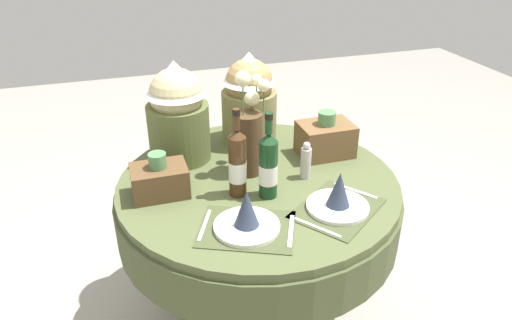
{
  "coord_description": "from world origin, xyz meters",
  "views": [
    {
      "loc": [
        -0.53,
        -1.66,
        1.81
      ],
      "look_at": [
        0.0,
        0.03,
        0.86
      ],
      "focal_mm": 33.52,
      "sensor_mm": 36.0,
      "label": 1
    }
  ],
  "objects_px": {
    "pepper_mill": "(306,161)",
    "woven_basket_side_right": "(325,138)",
    "dining_table": "(258,209)",
    "gift_tub_back_centre": "(249,95)",
    "place_setting_right": "(338,199)",
    "wine_bottle_right": "(268,166)",
    "gift_tub_back_left": "(177,108)",
    "place_setting_left": "(247,218)",
    "wine_bottle_left": "(237,163)",
    "flower_vase": "(248,135)",
    "woven_basket_side_left": "(160,179)"
  },
  "relations": [
    {
      "from": "flower_vase",
      "to": "woven_basket_side_left",
      "type": "bearing_deg",
      "value": -169.38
    },
    {
      "from": "place_setting_left",
      "to": "place_setting_right",
      "type": "bearing_deg",
      "value": 2.9
    },
    {
      "from": "flower_vase",
      "to": "woven_basket_side_right",
      "type": "distance_m",
      "value": 0.4
    },
    {
      "from": "flower_vase",
      "to": "woven_basket_side_left",
      "type": "relative_size",
      "value": 2.08
    },
    {
      "from": "pepper_mill",
      "to": "flower_vase",
      "type": "bearing_deg",
      "value": 149.99
    },
    {
      "from": "place_setting_right",
      "to": "wine_bottle_left",
      "type": "xyz_separation_m",
      "value": [
        -0.33,
        0.22,
        0.1
      ]
    },
    {
      "from": "woven_basket_side_right",
      "to": "woven_basket_side_left",
      "type": "bearing_deg",
      "value": -171.07
    },
    {
      "from": "wine_bottle_left",
      "to": "pepper_mill",
      "type": "relative_size",
      "value": 2.2
    },
    {
      "from": "flower_vase",
      "to": "wine_bottle_right",
      "type": "height_order",
      "value": "flower_vase"
    },
    {
      "from": "wine_bottle_left",
      "to": "pepper_mill",
      "type": "bearing_deg",
      "value": 7.94
    },
    {
      "from": "wine_bottle_right",
      "to": "place_setting_right",
      "type": "bearing_deg",
      "value": -37.45
    },
    {
      "from": "dining_table",
      "to": "wine_bottle_left",
      "type": "height_order",
      "value": "wine_bottle_left"
    },
    {
      "from": "wine_bottle_right",
      "to": "gift_tub_back_left",
      "type": "relative_size",
      "value": 0.78
    },
    {
      "from": "dining_table",
      "to": "wine_bottle_right",
      "type": "height_order",
      "value": "wine_bottle_right"
    },
    {
      "from": "gift_tub_back_centre",
      "to": "wine_bottle_left",
      "type": "bearing_deg",
      "value": -112.08
    },
    {
      "from": "pepper_mill",
      "to": "gift_tub_back_centre",
      "type": "height_order",
      "value": "gift_tub_back_centre"
    },
    {
      "from": "place_setting_right",
      "to": "dining_table",
      "type": "bearing_deg",
      "value": 126.41
    },
    {
      "from": "gift_tub_back_centre",
      "to": "dining_table",
      "type": "bearing_deg",
      "value": -101.37
    },
    {
      "from": "gift_tub_back_left",
      "to": "flower_vase",
      "type": "bearing_deg",
      "value": -39.76
    },
    {
      "from": "dining_table",
      "to": "woven_basket_side_right",
      "type": "relative_size",
      "value": 5.0
    },
    {
      "from": "dining_table",
      "to": "gift_tub_back_left",
      "type": "bearing_deg",
      "value": 132.59
    },
    {
      "from": "flower_vase",
      "to": "dining_table",
      "type": "bearing_deg",
      "value": -78.67
    },
    {
      "from": "wine_bottle_left",
      "to": "wine_bottle_right",
      "type": "relative_size",
      "value": 1.03
    },
    {
      "from": "place_setting_right",
      "to": "wine_bottle_right",
      "type": "relative_size",
      "value": 1.2
    },
    {
      "from": "gift_tub_back_left",
      "to": "woven_basket_side_left",
      "type": "height_order",
      "value": "gift_tub_back_left"
    },
    {
      "from": "woven_basket_side_right",
      "to": "pepper_mill",
      "type": "bearing_deg",
      "value": -134.42
    },
    {
      "from": "place_setting_left",
      "to": "pepper_mill",
      "type": "bearing_deg",
      "value": 39.29
    },
    {
      "from": "wine_bottle_right",
      "to": "woven_basket_side_right",
      "type": "relative_size",
      "value": 1.47
    },
    {
      "from": "pepper_mill",
      "to": "gift_tub_back_centre",
      "type": "relative_size",
      "value": 0.38
    },
    {
      "from": "place_setting_right",
      "to": "pepper_mill",
      "type": "height_order",
      "value": "pepper_mill"
    },
    {
      "from": "place_setting_right",
      "to": "wine_bottle_right",
      "type": "xyz_separation_m",
      "value": [
        -0.23,
        0.17,
        0.09
      ]
    },
    {
      "from": "flower_vase",
      "to": "place_setting_right",
      "type": "bearing_deg",
      "value": -58.23
    },
    {
      "from": "woven_basket_side_right",
      "to": "flower_vase",
      "type": "bearing_deg",
      "value": -172.81
    },
    {
      "from": "place_setting_left",
      "to": "gift_tub_back_centre",
      "type": "xyz_separation_m",
      "value": [
        0.22,
        0.7,
        0.19
      ]
    },
    {
      "from": "place_setting_right",
      "to": "gift_tub_back_left",
      "type": "height_order",
      "value": "gift_tub_back_left"
    },
    {
      "from": "wine_bottle_right",
      "to": "pepper_mill",
      "type": "xyz_separation_m",
      "value": [
        0.2,
        0.09,
        -0.06
      ]
    },
    {
      "from": "wine_bottle_right",
      "to": "woven_basket_side_right",
      "type": "bearing_deg",
      "value": 35.35
    },
    {
      "from": "place_setting_left",
      "to": "wine_bottle_right",
      "type": "height_order",
      "value": "wine_bottle_right"
    },
    {
      "from": "dining_table",
      "to": "gift_tub_back_centre",
      "type": "xyz_separation_m",
      "value": [
        0.08,
        0.38,
        0.39
      ]
    },
    {
      "from": "gift_tub_back_left",
      "to": "gift_tub_back_centre",
      "type": "xyz_separation_m",
      "value": [
        0.35,
        0.08,
        -0.01
      ]
    },
    {
      "from": "dining_table",
      "to": "place_setting_right",
      "type": "xyz_separation_m",
      "value": [
        0.22,
        -0.3,
        0.2
      ]
    },
    {
      "from": "gift_tub_back_left",
      "to": "pepper_mill",
      "type": "bearing_deg",
      "value": -35.63
    },
    {
      "from": "gift_tub_back_left",
      "to": "woven_basket_side_right",
      "type": "height_order",
      "value": "gift_tub_back_left"
    },
    {
      "from": "place_setting_right",
      "to": "wine_bottle_left",
      "type": "height_order",
      "value": "wine_bottle_left"
    },
    {
      "from": "place_setting_right",
      "to": "gift_tub_back_centre",
      "type": "bearing_deg",
      "value": 102.07
    },
    {
      "from": "dining_table",
      "to": "wine_bottle_left",
      "type": "distance_m",
      "value": 0.33
    },
    {
      "from": "place_setting_left",
      "to": "gift_tub_back_centre",
      "type": "relative_size",
      "value": 0.94
    },
    {
      "from": "pepper_mill",
      "to": "woven_basket_side_right",
      "type": "xyz_separation_m",
      "value": [
        0.17,
        0.17,
        0.01
      ]
    },
    {
      "from": "wine_bottle_left",
      "to": "woven_basket_side_left",
      "type": "bearing_deg",
      "value": 162.34
    },
    {
      "from": "wine_bottle_right",
      "to": "woven_basket_side_right",
      "type": "height_order",
      "value": "wine_bottle_right"
    }
  ]
}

